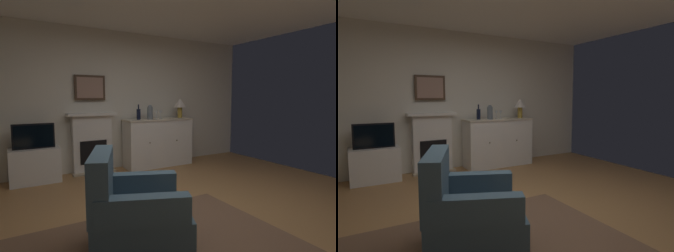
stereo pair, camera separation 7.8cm
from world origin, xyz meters
TOP-DOWN VIEW (x-y plane):
  - ground_plane at (0.00, 0.00)m, footprint 5.96×5.41m
  - wall_rear at (0.00, 2.68)m, footprint 5.96×0.06m
  - area_rug at (-0.74, -0.41)m, footprint 2.59×1.88m
  - fireplace_unit at (-0.52, 2.55)m, footprint 0.87×0.30m
  - framed_picture at (-0.52, 2.59)m, footprint 0.55×0.04m
  - sideboard_cabinet at (0.76, 2.37)m, footprint 1.39×0.49m
  - table_lamp at (1.28, 2.37)m, footprint 0.26×0.26m
  - wine_bottle at (0.35, 2.41)m, footprint 0.08×0.08m
  - wine_glass_left at (0.69, 2.32)m, footprint 0.07×0.07m
  - wine_glass_center at (0.80, 2.34)m, footprint 0.07×0.07m
  - vase_decorative at (0.56, 2.32)m, footprint 0.11×0.11m
  - tv_cabinet at (-1.50, 2.39)m, footprint 0.75×0.42m
  - tv_set at (-1.50, 2.36)m, footprint 0.62×0.07m
  - armchair at (-0.93, -0.31)m, footprint 1.03×1.01m

SIDE VIEW (x-z plane):
  - ground_plane at x=0.00m, z-range -0.10..0.00m
  - area_rug at x=-0.74m, z-range 0.00..0.02m
  - tv_cabinet at x=-1.50m, z-range 0.00..0.56m
  - armchair at x=-0.93m, z-range -0.08..0.84m
  - sideboard_cabinet at x=0.76m, z-range 0.00..0.95m
  - fireplace_unit at x=-0.52m, z-range 0.00..1.10m
  - tv_set at x=-1.50m, z-range 0.56..0.96m
  - wine_bottle at x=0.35m, z-range 0.91..1.20m
  - wine_glass_left at x=0.69m, z-range 0.99..1.16m
  - wine_glass_center at x=0.80m, z-range 0.99..1.16m
  - vase_decorative at x=0.56m, z-range 0.95..1.23m
  - table_lamp at x=1.28m, z-range 1.03..1.43m
  - wall_rear at x=0.00m, z-range 0.00..2.63m
  - framed_picture at x=-0.52m, z-range 1.33..1.78m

